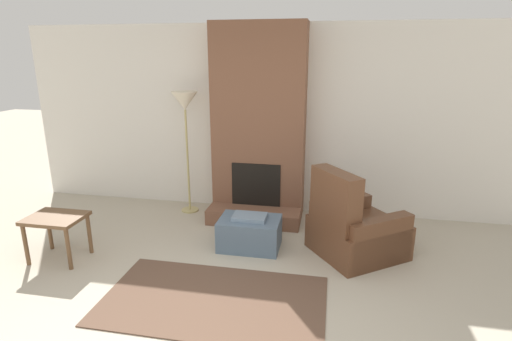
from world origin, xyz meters
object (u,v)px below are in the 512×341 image
armchair (352,231)px  side_table (56,223)px  ottoman (250,233)px  floor_lamp_left (185,107)px

armchair → side_table: (-3.18, -0.72, 0.13)m
ottoman → armchair: size_ratio=0.58×
ottoman → side_table: bearing=-161.7°
side_table → armchair: bearing=12.7°
armchair → side_table: armchair is taller
ottoman → side_table: size_ratio=1.19×
armchair → side_table: bearing=66.8°
floor_lamp_left → armchair: bearing=-22.0°
armchair → floor_lamp_left: floor_lamp_left is taller
ottoman → side_table: side_table is taller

